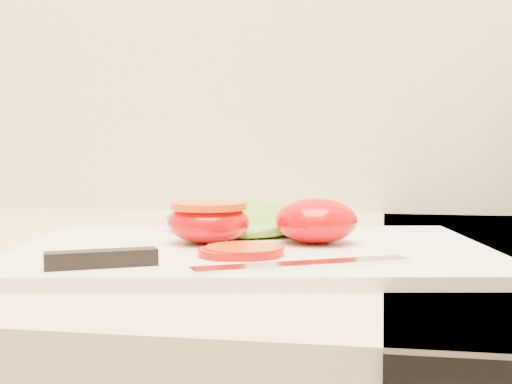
# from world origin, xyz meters

# --- Properties ---
(cutting_board) EXTENTS (0.44, 0.35, 0.01)m
(cutting_board) POSITION_xyz_m (0.06, 1.60, 0.94)
(cutting_board) COLOR white
(cutting_board) RESTS_ON counter
(tomato_half_dome) EXTENTS (0.07, 0.07, 0.04)m
(tomato_half_dome) POSITION_xyz_m (0.11, 1.63, 0.96)
(tomato_half_dome) COLOR #B80001
(tomato_half_dome) RESTS_ON cutting_board
(tomato_half_cut) EXTENTS (0.07, 0.07, 0.04)m
(tomato_half_cut) POSITION_xyz_m (0.02, 1.61, 0.96)
(tomato_half_cut) COLOR #B80001
(tomato_half_cut) RESTS_ON cutting_board
(tomato_slice_0) EXTENTS (0.06, 0.06, 0.01)m
(tomato_slice_0) POSITION_xyz_m (0.06, 1.55, 0.94)
(tomato_slice_0) COLOR #D1470B
(tomato_slice_0) RESTS_ON cutting_board
(tomato_slice_1) EXTENTS (0.05, 0.05, 0.01)m
(tomato_slice_1) POSITION_xyz_m (0.06, 1.54, 0.94)
(tomato_slice_1) COLOR #D1470B
(tomato_slice_1) RESTS_ON cutting_board
(lettuce_leaf_0) EXTENTS (0.16, 0.12, 0.03)m
(lettuce_leaf_0) POSITION_xyz_m (0.03, 1.68, 0.95)
(lettuce_leaf_0) COLOR #7CAA2D
(lettuce_leaf_0) RESTS_ON cutting_board
(lettuce_leaf_1) EXTENTS (0.13, 0.11, 0.02)m
(lettuce_leaf_1) POSITION_xyz_m (0.08, 1.69, 0.95)
(lettuce_leaf_1) COLOR #7CAA2D
(lettuce_leaf_1) RESTS_ON cutting_board
(knife) EXTENTS (0.25, 0.10, 0.01)m
(knife) POSITION_xyz_m (0.03, 1.49, 0.94)
(knife) COLOR silver
(knife) RESTS_ON cutting_board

